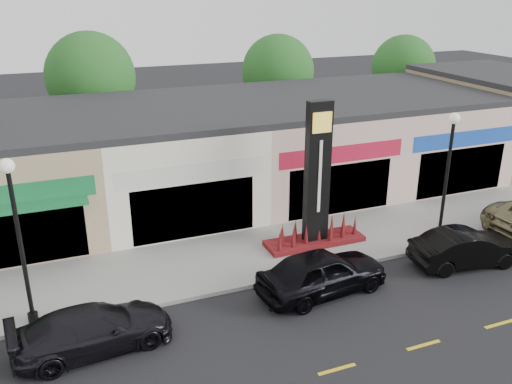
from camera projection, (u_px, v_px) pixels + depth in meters
The scene contains 17 objects.
ground at pixel (292, 314), 18.04m from camera, with size 120.00×120.00×0.00m, color black.
sidewalk at pixel (246, 255), 21.78m from camera, with size 52.00×4.30×0.15m, color gray.
curb at pixel (268, 282), 19.83m from camera, with size 52.00×0.20×0.15m, color gray.
shop_beige at pixel (12, 173), 24.20m from camera, with size 7.00×10.85×4.80m.
shop_cream at pixel (166, 156), 26.62m from camera, with size 7.00×10.01×4.80m.
shop_pink_w at pixel (295, 141), 29.03m from camera, with size 7.00×10.01×4.80m.
shop_pink_e at pixel (404, 129), 31.44m from camera, with size 7.00×10.01×4.80m.
shop_tan at pixel (498, 115), 33.76m from camera, with size 7.00×10.01×5.30m.
tree_rear_west at pixel (91, 77), 31.71m from camera, with size 5.20×5.20×7.83m.
tree_rear_mid at pixel (278, 71), 35.96m from camera, with size 4.80×4.80×7.29m.
tree_rear_east at pixel (403, 67), 39.50m from camera, with size 4.60×4.60×6.94m.
lamp_west_near at pixel (17, 227), 16.21m from camera, with size 0.44×0.44×5.47m.
lamp_east_near at pixel (448, 165), 21.71m from camera, with size 0.44×0.44×5.47m.
pylon_sign at pixel (316, 196), 21.90m from camera, with size 4.20×1.30×6.00m.
car_dark_sedan at pixel (93, 329), 16.08m from camera, with size 4.70×1.91×1.36m, color black.
car_black_sedan at pixel (322, 272), 19.01m from camera, with size 4.77×1.92×1.62m, color black.
car_black_conv at pixel (467, 248), 20.94m from camera, with size 4.40×1.53×1.45m, color black.
Camera 1 is at (-6.79, -13.85, 10.26)m, focal length 38.00 mm.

